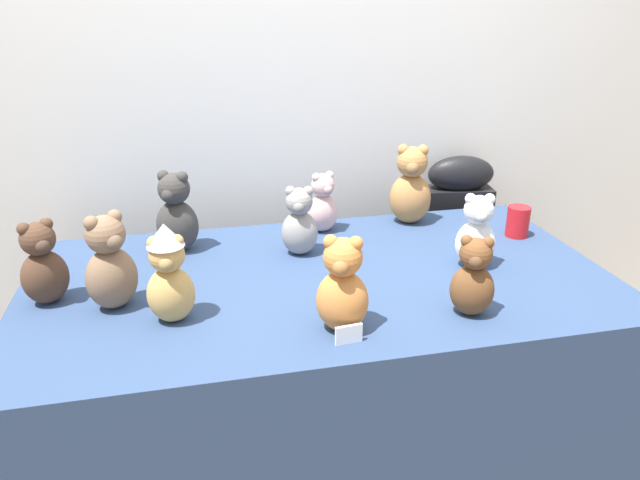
# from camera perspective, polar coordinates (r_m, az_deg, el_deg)

# --- Properties ---
(wall_back) EXTENTS (7.00, 0.08, 2.60)m
(wall_back) POSITION_cam_1_polar(r_m,az_deg,el_deg) (2.33, -3.99, 15.65)
(wall_back) COLOR white
(wall_back) RESTS_ON ground_plane
(display_table) EXTENTS (1.78, 0.94, 0.79)m
(display_table) POSITION_cam_1_polar(r_m,az_deg,el_deg) (2.00, 0.00, -13.78)
(display_table) COLOR navy
(display_table) RESTS_ON ground_plane
(instrument_case) EXTENTS (0.29, 0.16, 0.98)m
(instrument_case) POSITION_cam_1_polar(r_m,az_deg,el_deg) (2.66, 12.86, -2.09)
(instrument_case) COLOR black
(instrument_case) RESTS_ON ground_plane
(teddy_bear_honey) EXTENTS (0.13, 0.11, 0.28)m
(teddy_bear_honey) POSITION_cam_1_polar(r_m,az_deg,el_deg) (1.55, -14.61, -3.32)
(teddy_bear_honey) COLOR tan
(teddy_bear_honey) RESTS_ON display_table
(teddy_bear_cocoa) EXTENTS (0.16, 0.15, 0.25)m
(teddy_bear_cocoa) POSITION_cam_1_polar(r_m,az_deg,el_deg) (1.77, -25.56, -2.24)
(teddy_bear_cocoa) COLOR #4C3323
(teddy_bear_cocoa) RESTS_ON display_table
(teddy_bear_charcoal) EXTENTS (0.18, 0.17, 0.28)m
(teddy_bear_charcoal) POSITION_cam_1_polar(r_m,az_deg,el_deg) (1.98, -13.93, 2.48)
(teddy_bear_charcoal) COLOR #383533
(teddy_bear_charcoal) RESTS_ON display_table
(teddy_bear_ginger) EXTENTS (0.17, 0.15, 0.26)m
(teddy_bear_ginger) POSITION_cam_1_polar(r_m,az_deg,el_deg) (1.46, 2.21, -4.66)
(teddy_bear_ginger) COLOR #D17F3D
(teddy_bear_ginger) RESTS_ON display_table
(teddy_bear_blush) EXTENTS (0.14, 0.12, 0.22)m
(teddy_bear_blush) POSITION_cam_1_polar(r_m,az_deg,el_deg) (2.10, 0.29, 3.55)
(teddy_bear_blush) COLOR beige
(teddy_bear_blush) RESTS_ON display_table
(teddy_bear_ash) EXTENTS (0.14, 0.13, 0.24)m
(teddy_bear_ash) POSITION_cam_1_polar(r_m,az_deg,el_deg) (1.90, -2.03, 1.68)
(teddy_bear_ash) COLOR gray
(teddy_bear_ash) RESTS_ON display_table
(teddy_bear_caramel) EXTENTS (0.19, 0.17, 0.30)m
(teddy_bear_caramel) POSITION_cam_1_polar(r_m,az_deg,el_deg) (2.19, 8.90, 5.16)
(teddy_bear_caramel) COLOR #B27A42
(teddy_bear_caramel) RESTS_ON display_table
(teddy_bear_snow) EXTENTS (0.15, 0.14, 0.24)m
(teddy_bear_snow) POSITION_cam_1_polar(r_m,az_deg,el_deg) (1.87, 15.10, 0.64)
(teddy_bear_snow) COLOR white
(teddy_bear_snow) RESTS_ON display_table
(teddy_bear_chestnut) EXTENTS (0.15, 0.14, 0.23)m
(teddy_bear_chestnut) POSITION_cam_1_polar(r_m,az_deg,el_deg) (1.59, 14.80, -3.68)
(teddy_bear_chestnut) COLOR brown
(teddy_bear_chestnut) RESTS_ON display_table
(teddy_bear_mocha) EXTENTS (0.18, 0.18, 0.28)m
(teddy_bear_mocha) POSITION_cam_1_polar(r_m,az_deg,el_deg) (1.66, -19.92, -2.28)
(teddy_bear_mocha) COLOR #7F6047
(teddy_bear_mocha) RESTS_ON display_table
(party_cup_red) EXTENTS (0.08, 0.08, 0.11)m
(party_cup_red) POSITION_cam_1_polar(r_m,az_deg,el_deg) (2.19, 18.86, 1.74)
(party_cup_red) COLOR red
(party_cup_red) RESTS_ON display_table
(name_card_front_left) EXTENTS (0.07, 0.01, 0.05)m
(name_card_front_left) POSITION_cam_1_polar(r_m,az_deg,el_deg) (1.45, 2.84, -9.24)
(name_card_front_left) COLOR white
(name_card_front_left) RESTS_ON display_table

